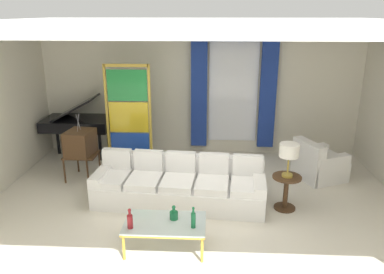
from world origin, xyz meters
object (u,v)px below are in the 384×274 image
object	(u,v)px
grand_piano	(79,121)
bottle_crystal_tall	(193,219)
bottle_amber_squat	(130,220)
vintage_tv	(80,144)
armchair_white	(318,165)
bottle_blue_decanter	(174,214)
peacock_figurine	(143,164)
stained_glass_divider	(129,119)
couch_white_long	(180,185)
round_side_table	(286,189)
coffee_table	(165,225)
table_lamp_brass	(289,152)

from	to	relation	value
grand_piano	bottle_crystal_tall	bearing A→B (deg)	-52.95
bottle_amber_squat	grand_piano	world-z (taller)	grand_piano
vintage_tv	armchair_white	xyz separation A→B (m)	(4.69, 0.24, -0.44)
bottle_blue_decanter	grand_piano	size ratio (longest dim) A/B	0.14
peacock_figurine	stained_glass_divider	bearing A→B (deg)	129.59
couch_white_long	bottle_blue_decanter	xyz separation A→B (m)	(0.03, -1.31, 0.18)
stained_glass_divider	peacock_figurine	size ratio (longest dim) A/B	3.67
stained_glass_divider	peacock_figurine	xyz separation A→B (m)	(0.34, -0.41, -0.84)
bottle_blue_decanter	grand_piano	xyz separation A→B (m)	(-2.52, 3.52, 0.32)
round_side_table	bottle_amber_squat	bearing A→B (deg)	-149.04
peacock_figurine	couch_white_long	bearing A→B (deg)	-53.11
couch_white_long	stained_glass_divider	size ratio (longest dim) A/B	1.35
bottle_crystal_tall	armchair_white	xyz separation A→B (m)	(2.35, 2.62, -0.25)
couch_white_long	coffee_table	bearing A→B (deg)	-93.53
bottle_amber_squat	peacock_figurine	size ratio (longest dim) A/B	0.49
bottle_crystal_tall	stained_glass_divider	distance (m)	3.43
couch_white_long	peacock_figurine	xyz separation A→B (m)	(-0.85, 1.13, -0.09)
vintage_tv	stained_glass_divider	bearing A→B (deg)	38.21
table_lamp_brass	armchair_white	bearing A→B (deg)	56.00
coffee_table	armchair_white	distance (m)	3.73
table_lamp_brass	round_side_table	bearing A→B (deg)	180.00
couch_white_long	vintage_tv	distance (m)	2.24
couch_white_long	bottle_amber_squat	world-z (taller)	couch_white_long
peacock_figurine	grand_piano	world-z (taller)	grand_piano
bottle_crystal_tall	armchair_white	distance (m)	3.53
armchair_white	table_lamp_brass	distance (m)	1.71
couch_white_long	vintage_tv	xyz separation A→B (m)	(-2.02, 0.87, 0.42)
coffee_table	bottle_amber_squat	bearing A→B (deg)	-159.26
bottle_blue_decanter	bottle_amber_squat	world-z (taller)	bottle_amber_squat
coffee_table	round_side_table	xyz separation A→B (m)	(1.89, 1.23, -0.02)
couch_white_long	bottle_crystal_tall	distance (m)	1.56
peacock_figurine	coffee_table	bearing A→B (deg)	-73.25
peacock_figurine	grand_piano	distance (m)	2.06
vintage_tv	peacock_figurine	world-z (taller)	vintage_tv
bottle_amber_squat	stained_glass_divider	distance (m)	3.21
round_side_table	bottle_blue_decanter	bearing A→B (deg)	-147.27
peacock_figurine	vintage_tv	bearing A→B (deg)	-167.75
coffee_table	vintage_tv	size ratio (longest dim) A/B	0.84
bottle_amber_squat	armchair_white	distance (m)	4.18
bottle_blue_decanter	armchair_white	distance (m)	3.58
bottle_amber_squat	round_side_table	size ratio (longest dim) A/B	0.49
peacock_figurine	grand_piano	bearing A→B (deg)	146.69
armchair_white	grand_piano	bearing A→B (deg)	167.97
coffee_table	peacock_figurine	world-z (taller)	peacock_figurine
coffee_table	vintage_tv	distance (m)	3.00
stained_glass_divider	table_lamp_brass	size ratio (longest dim) A/B	3.86
vintage_tv	round_side_table	size ratio (longest dim) A/B	2.26
couch_white_long	armchair_white	bearing A→B (deg)	22.65
coffee_table	bottle_amber_squat	size ratio (longest dim) A/B	3.86
round_side_table	table_lamp_brass	size ratio (longest dim) A/B	1.04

